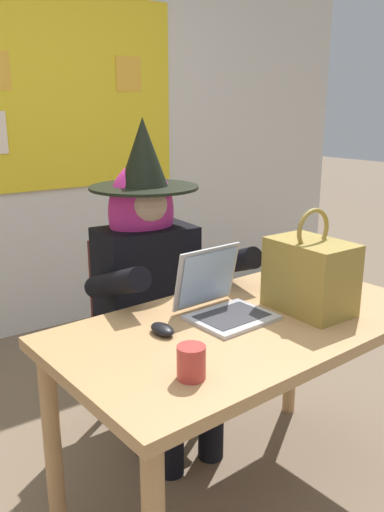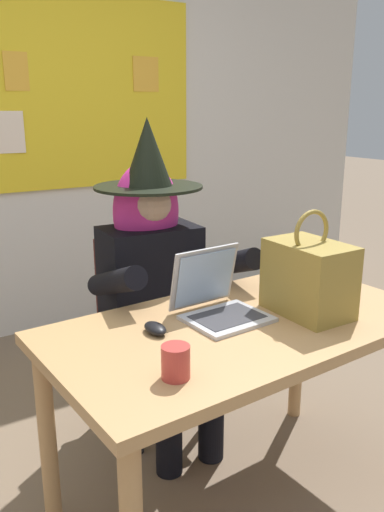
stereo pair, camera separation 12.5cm
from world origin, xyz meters
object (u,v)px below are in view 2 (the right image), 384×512
computer_mouse (155,328)px  handbag (309,277)px  desk_main (242,347)px  laptop (218,302)px  coffee_mug (176,362)px  chair_at_desk (145,321)px  person_costumed (156,269)px

computer_mouse → handbag: size_ratio=0.28×
desk_main → laptop: laptop is taller
desk_main → coffee_mug: 0.47m
computer_mouse → coffee_mug: (-0.09, -0.29, 0.03)m
desk_main → chair_at_desk: 0.74m
person_costumed → computer_mouse: person_costumed is taller
handbag → coffee_mug: bearing=-165.9°
chair_at_desk → handbag: bearing=18.2°
laptop → computer_mouse: 0.26m
desk_main → handbag: (0.24, -0.06, 0.23)m
person_costumed → coffee_mug: person_costumed is taller
person_costumed → handbag: (0.26, -0.66, 0.10)m
computer_mouse → person_costumed: bearing=60.9°
person_costumed → chair_at_desk: bearing=-178.1°
laptop → coffee_mug: (-0.35, -0.31, -0.01)m
handbag → desk_main: bearing=166.9°
chair_at_desk → handbag: size_ratio=2.35×
computer_mouse → desk_main: bearing=-14.3°
laptop → desk_main: bearing=-66.6°
desk_main → coffee_mug: size_ratio=14.65×
desk_main → chair_at_desk: chair_at_desk is taller
desk_main → laptop: 0.18m
laptop → computer_mouse: size_ratio=2.82×
desk_main → coffee_mug: coffee_mug is taller
person_costumed → computer_mouse: (-0.29, -0.53, -0.02)m
handbag → coffee_mug: (-0.64, -0.16, -0.09)m
laptop → computer_mouse: (-0.26, -0.01, -0.04)m
desk_main → chair_at_desk: (-0.02, 0.72, -0.16)m
laptop → coffee_mug: laptop is taller
person_costumed → computer_mouse: bearing=-24.9°
desk_main → computer_mouse: (-0.30, 0.07, 0.11)m
computer_mouse → handbag: bearing=-14.1°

